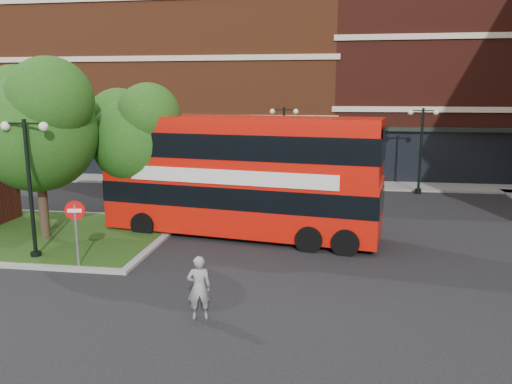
% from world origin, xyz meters
% --- Properties ---
extents(ground, '(120.00, 120.00, 0.00)m').
position_xyz_m(ground, '(0.00, 0.00, 0.00)').
color(ground, black).
rests_on(ground, ground).
extents(pavement_far, '(44.00, 3.00, 0.12)m').
position_xyz_m(pavement_far, '(0.00, 16.50, 0.06)').
color(pavement_far, slate).
rests_on(pavement_far, ground).
extents(terrace_far_left, '(26.00, 12.00, 14.00)m').
position_xyz_m(terrace_far_left, '(-8.00, 24.00, 7.00)').
color(terrace_far_left, brown).
rests_on(terrace_far_left, ground).
extents(terrace_far_right, '(18.00, 12.00, 16.00)m').
position_xyz_m(terrace_far_right, '(14.00, 24.00, 8.00)').
color(terrace_far_right, '#471911').
rests_on(terrace_far_right, ground).
extents(traffic_island, '(12.60, 7.60, 0.15)m').
position_xyz_m(traffic_island, '(-8.00, 3.00, 0.07)').
color(traffic_island, gray).
rests_on(traffic_island, ground).
extents(tree_island_west, '(5.40, 4.71, 7.21)m').
position_xyz_m(tree_island_west, '(-6.60, 2.58, 4.79)').
color(tree_island_west, '#2D2116').
rests_on(tree_island_west, ground).
extents(tree_island_east, '(4.46, 3.90, 6.29)m').
position_xyz_m(tree_island_east, '(-3.58, 5.06, 4.24)').
color(tree_island_east, '#2D2116').
rests_on(tree_island_east, ground).
extents(lamp_island, '(1.72, 0.36, 5.00)m').
position_xyz_m(lamp_island, '(-5.50, 0.20, 2.83)').
color(lamp_island, black).
rests_on(lamp_island, ground).
extents(lamp_far_left, '(1.72, 0.36, 5.00)m').
position_xyz_m(lamp_far_left, '(2.00, 14.50, 2.83)').
color(lamp_far_left, black).
rests_on(lamp_far_left, ground).
extents(lamp_far_right, '(1.72, 0.36, 5.00)m').
position_xyz_m(lamp_far_right, '(10.00, 14.50, 2.83)').
color(lamp_far_right, black).
rests_on(lamp_far_right, ground).
extents(bus, '(11.60, 4.35, 4.33)m').
position_xyz_m(bus, '(1.18, 4.35, 2.84)').
color(bus, red).
rests_on(bus, ground).
extents(woman, '(0.71, 0.56, 1.73)m').
position_xyz_m(woman, '(1.50, -3.50, 0.86)').
color(woman, gray).
rests_on(woman, ground).
extents(car_silver, '(3.89, 1.75, 1.30)m').
position_xyz_m(car_silver, '(-6.17, 15.71, 0.65)').
color(car_silver, '#A8ABAF').
rests_on(car_silver, ground).
extents(car_white, '(4.63, 1.82, 1.50)m').
position_xyz_m(car_white, '(4.53, 14.61, 0.75)').
color(car_white, white).
rests_on(car_white, ground).
extents(no_entry_sign, '(0.65, 0.19, 2.38)m').
position_xyz_m(no_entry_sign, '(-3.50, -0.50, 1.70)').
color(no_entry_sign, slate).
rests_on(no_entry_sign, ground).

